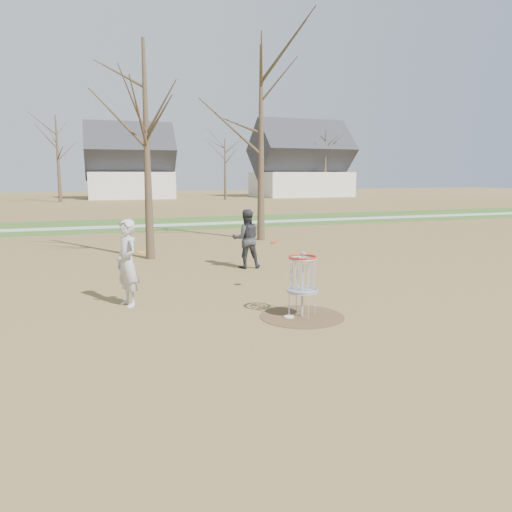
{
  "coord_description": "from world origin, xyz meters",
  "views": [
    {
      "loc": [
        -4.38,
        -9.32,
        3.0
      ],
      "look_at": [
        -0.5,
        1.5,
        1.1
      ],
      "focal_mm": 35.0,
      "sensor_mm": 36.0,
      "label": 1
    }
  ],
  "objects_px": {
    "player_standing": "(127,263)",
    "disc_grounded": "(289,317)",
    "player_throwing": "(246,239)",
    "disc_golf_basket": "(303,274)"
  },
  "relations": [
    {
      "from": "player_standing",
      "to": "player_throwing",
      "type": "height_order",
      "value": "player_standing"
    },
    {
      "from": "player_standing",
      "to": "disc_grounded",
      "type": "height_order",
      "value": "player_standing"
    },
    {
      "from": "player_throwing",
      "to": "disc_grounded",
      "type": "bearing_deg",
      "value": 89.34
    },
    {
      "from": "disc_grounded",
      "to": "disc_golf_basket",
      "type": "bearing_deg",
      "value": -2.65
    },
    {
      "from": "player_throwing",
      "to": "disc_golf_basket",
      "type": "distance_m",
      "value": 5.71
    },
    {
      "from": "disc_grounded",
      "to": "disc_golf_basket",
      "type": "distance_m",
      "value": 0.94
    },
    {
      "from": "player_throwing",
      "to": "disc_grounded",
      "type": "height_order",
      "value": "player_throwing"
    },
    {
      "from": "disc_grounded",
      "to": "player_standing",
      "type": "bearing_deg",
      "value": 145.32
    },
    {
      "from": "player_standing",
      "to": "player_throwing",
      "type": "bearing_deg",
      "value": 111.43
    },
    {
      "from": "player_throwing",
      "to": "disc_golf_basket",
      "type": "bearing_deg",
      "value": 92.28
    }
  ]
}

